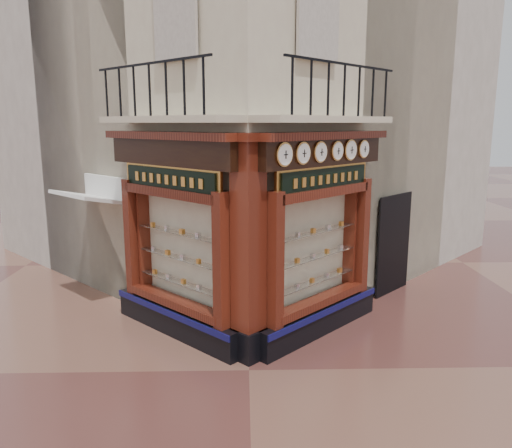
{
  "coord_description": "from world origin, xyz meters",
  "views": [
    {
      "loc": [
        -0.08,
        -7.83,
        4.13
      ],
      "look_at": [
        0.17,
        2.0,
        2.14
      ],
      "focal_mm": 35.0,
      "sensor_mm": 36.0,
      "label": 1
    }
  ],
  "objects_px": {
    "clock_d": "(337,151)",
    "awning": "(94,302)",
    "clock_a": "(284,155)",
    "signboard_left": "(170,179)",
    "clock_b": "(303,153)",
    "signboard_right": "(325,179)",
    "clock_f": "(364,149)",
    "clock_c": "(320,152)",
    "corner_pilaster": "(248,252)",
    "clock_e": "(350,150)"
  },
  "relations": [
    {
      "from": "clock_d",
      "to": "signboard_right",
      "type": "relative_size",
      "value": 0.18
    },
    {
      "from": "clock_b",
      "to": "clock_f",
      "type": "relative_size",
      "value": 1.08
    },
    {
      "from": "corner_pilaster",
      "to": "clock_f",
      "type": "distance_m",
      "value": 3.36
    },
    {
      "from": "clock_e",
      "to": "corner_pilaster",
      "type": "bearing_deg",
      "value": 169.95
    },
    {
      "from": "clock_d",
      "to": "clock_f",
      "type": "distance_m",
      "value": 0.93
    },
    {
      "from": "corner_pilaster",
      "to": "clock_c",
      "type": "height_order",
      "value": "corner_pilaster"
    },
    {
      "from": "clock_a",
      "to": "awning",
      "type": "height_order",
      "value": "clock_a"
    },
    {
      "from": "clock_d",
      "to": "signboard_right",
      "type": "height_order",
      "value": "clock_d"
    },
    {
      "from": "clock_c",
      "to": "clock_b",
      "type": "bearing_deg",
      "value": 180.0
    },
    {
      "from": "corner_pilaster",
      "to": "clock_e",
      "type": "bearing_deg",
      "value": -10.05
    },
    {
      "from": "clock_b",
      "to": "awning",
      "type": "relative_size",
      "value": 0.23
    },
    {
      "from": "clock_d",
      "to": "signboard_left",
      "type": "relative_size",
      "value": 0.18
    },
    {
      "from": "signboard_left",
      "to": "signboard_right",
      "type": "bearing_deg",
      "value": -135.0
    },
    {
      "from": "clock_e",
      "to": "signboard_left",
      "type": "distance_m",
      "value": 3.53
    },
    {
      "from": "clock_b",
      "to": "signboard_right",
      "type": "height_order",
      "value": "clock_b"
    },
    {
      "from": "awning",
      "to": "clock_f",
      "type": "bearing_deg",
      "value": -146.06
    },
    {
      "from": "clock_b",
      "to": "clock_d",
      "type": "height_order",
      "value": "clock_b"
    },
    {
      "from": "clock_e",
      "to": "clock_f",
      "type": "xyz_separation_m",
      "value": [
        0.34,
        0.34,
        -0.0
      ]
    },
    {
      "from": "clock_d",
      "to": "awning",
      "type": "xyz_separation_m",
      "value": [
        -5.3,
        1.82,
        -3.62
      ]
    },
    {
      "from": "clock_a",
      "to": "signboard_left",
      "type": "bearing_deg",
      "value": 108.79
    },
    {
      "from": "clock_b",
      "to": "clock_c",
      "type": "distance_m",
      "value": 0.51
    },
    {
      "from": "clock_e",
      "to": "signboard_left",
      "type": "height_order",
      "value": "clock_e"
    },
    {
      "from": "clock_b",
      "to": "signboard_right",
      "type": "relative_size",
      "value": 0.2
    },
    {
      "from": "signboard_right",
      "to": "clock_f",
      "type": "bearing_deg",
      "value": -5.55
    },
    {
      "from": "awning",
      "to": "clock_d",
      "type": "bearing_deg",
      "value": -153.97
    },
    {
      "from": "clock_f",
      "to": "awning",
      "type": "relative_size",
      "value": 0.22
    },
    {
      "from": "clock_c",
      "to": "clock_d",
      "type": "xyz_separation_m",
      "value": [
        0.38,
        0.38,
        0.0
      ]
    },
    {
      "from": "awning",
      "to": "clock_a",
      "type": "bearing_deg",
      "value": -169.6
    },
    {
      "from": "clock_a",
      "to": "awning",
      "type": "xyz_separation_m",
      "value": [
        -4.21,
        2.91,
        -3.62
      ]
    },
    {
      "from": "clock_a",
      "to": "awning",
      "type": "distance_m",
      "value": 6.27
    },
    {
      "from": "clock_c",
      "to": "signboard_right",
      "type": "distance_m",
      "value": 0.62
    },
    {
      "from": "clock_a",
      "to": "signboard_left",
      "type": "xyz_separation_m",
      "value": [
        -2.06,
        1.02,
        -0.52
      ]
    },
    {
      "from": "corner_pilaster",
      "to": "signboard_right",
      "type": "relative_size",
      "value": 1.97
    },
    {
      "from": "clock_c",
      "to": "clock_a",
      "type": "bearing_deg",
      "value": 180.0
    },
    {
      "from": "clock_e",
      "to": "clock_a",
      "type": "bearing_deg",
      "value": -180.0
    },
    {
      "from": "corner_pilaster",
      "to": "signboard_left",
      "type": "relative_size",
      "value": 1.94
    },
    {
      "from": "corner_pilaster",
      "to": "clock_b",
      "type": "distance_m",
      "value": 1.96
    },
    {
      "from": "clock_f",
      "to": "signboard_left",
      "type": "bearing_deg",
      "value": 145.81
    },
    {
      "from": "clock_f",
      "to": "clock_a",
      "type": "bearing_deg",
      "value": 180.0
    },
    {
      "from": "clock_d",
      "to": "clock_f",
      "type": "relative_size",
      "value": 1.01
    },
    {
      "from": "signboard_left",
      "to": "awning",
      "type": "bearing_deg",
      "value": 3.68
    },
    {
      "from": "signboard_left",
      "to": "clock_a",
      "type": "bearing_deg",
      "value": -161.21
    },
    {
      "from": "clock_d",
      "to": "awning",
      "type": "height_order",
      "value": "clock_d"
    },
    {
      "from": "clock_b",
      "to": "clock_d",
      "type": "relative_size",
      "value": 1.07
    },
    {
      "from": "clock_f",
      "to": "clock_c",
      "type": "bearing_deg",
      "value": 180.0
    },
    {
      "from": "signboard_left",
      "to": "clock_e",
      "type": "bearing_deg",
      "value": -128.61
    },
    {
      "from": "clock_a",
      "to": "clock_d",
      "type": "bearing_deg",
      "value": 0.0
    },
    {
      "from": "clock_d",
      "to": "clock_e",
      "type": "xyz_separation_m",
      "value": [
        0.32,
        0.32,
        -0.0
      ]
    },
    {
      "from": "signboard_right",
      "to": "clock_c",
      "type": "bearing_deg",
      "value": -161.18
    },
    {
      "from": "signboard_right",
      "to": "clock_e",
      "type": "bearing_deg",
      "value": -9.52
    }
  ]
}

